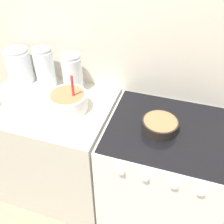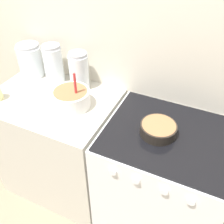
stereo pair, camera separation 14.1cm
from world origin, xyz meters
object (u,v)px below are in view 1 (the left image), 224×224
at_px(storage_jar_left, 20,67).
at_px(storage_jar_right, 73,76).
at_px(stove, 160,176).
at_px(baking_pan, 160,125).
at_px(mixing_bowl, 68,101).
at_px(storage_jar_middle, 45,70).

distance_m(storage_jar_left, storage_jar_right, 0.41).
bearing_deg(stove, baking_pan, -157.35).
bearing_deg(storage_jar_right, stove, -16.13).
height_order(stove, storage_jar_left, storage_jar_left).
xyz_separation_m(baking_pan, storage_jar_right, (-0.63, 0.22, 0.08)).
relative_size(baking_pan, storage_jar_left, 0.84).
bearing_deg(baking_pan, storage_jar_left, 167.91).
bearing_deg(storage_jar_left, mixing_bowl, -23.66).
relative_size(mixing_bowl, storage_jar_left, 1.02).
relative_size(storage_jar_left, storage_jar_middle, 0.88).
bearing_deg(storage_jar_left, storage_jar_right, 0.00).
bearing_deg(baking_pan, stove, 22.65).
distance_m(stove, baking_pan, 0.49).
xyz_separation_m(baking_pan, storage_jar_left, (-1.05, 0.22, 0.07)).
distance_m(mixing_bowl, baking_pan, 0.58).
bearing_deg(storage_jar_middle, storage_jar_left, -180.00).
bearing_deg(stove, mixing_bowl, -179.37).
bearing_deg(baking_pan, mixing_bowl, 178.28).
height_order(mixing_bowl, storage_jar_right, storage_jar_right).
relative_size(baking_pan, storage_jar_middle, 0.74).
height_order(baking_pan, storage_jar_right, storage_jar_right).
bearing_deg(baking_pan, storage_jar_right, 160.50).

